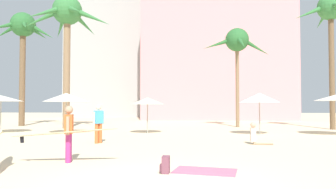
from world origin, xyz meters
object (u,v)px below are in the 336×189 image
Objects in this scene: palm_tree_center at (237,44)px; person_far_right at (67,132)px; person_mid_left at (257,136)px; palm_tree_right at (23,33)px; palm_tree_far_left at (67,20)px; palm_tree_left at (331,16)px; cafe_umbrella_3 at (66,97)px; cafe_umbrella_2 at (147,101)px; backpack at (166,165)px; person_mid_right at (98,122)px; beach_towel at (205,171)px; cafe_umbrella_4 at (1,98)px; cafe_umbrella_1 at (259,98)px.

palm_tree_center is 2.47× the size of person_far_right.
palm_tree_right is at bearing 152.51° from person_mid_left.
palm_tree_left is (18.69, -0.05, 0.01)m from palm_tree_far_left.
cafe_umbrella_3 is (-17.12, -4.04, -5.75)m from palm_tree_left.
palm_tree_center is (-6.12, 2.01, -1.50)m from palm_tree_left.
cafe_umbrella_3 reaches higher than cafe_umbrella_2.
person_mid_right reaches higher than backpack.
person_mid_left reaches higher than beach_towel.
palm_tree_right is at bearing 108.64° from person_far_right.
cafe_umbrella_2 is at bearing 3.16° from cafe_umbrella_3.
person_far_right reaches higher than backpack.
palm_tree_far_left is 18.21m from backpack.
backpack is (10.53, -10.41, -1.88)m from cafe_umbrella_4.
cafe_umbrella_4 is (-2.45, -3.99, -5.78)m from palm_tree_far_left.
cafe_umbrella_2 is (-12.33, -3.78, -5.95)m from palm_tree_left.
cafe_umbrella_2 is (6.35, -3.82, -5.94)m from palm_tree_far_left.
palm_tree_far_left is at bearing 150.19° from person_mid_left.
cafe_umbrella_1 is 0.93× the size of cafe_umbrella_4.
person_mid_left is at bearing 65.37° from beach_towel.
person_mid_left is (-1.13, -4.33, -1.76)m from cafe_umbrella_1.
cafe_umbrella_1 reaches higher than person_far_right.
cafe_umbrella_1 is 1.11× the size of cafe_umbrella_2.
cafe_umbrella_1 is 10.82m from beach_towel.
cafe_umbrella_3 reaches higher than backpack.
palm_tree_center is 12.14m from person_mid_left.
cafe_umbrella_4 is (-21.14, -3.95, -5.80)m from palm_tree_left.
palm_tree_center reaches higher than cafe_umbrella_2.
cafe_umbrella_1 is 1.50× the size of beach_towel.
palm_tree_left is 3.06× the size of person_far_right.
person_far_right is (-2.96, 1.23, 0.71)m from backpack.
cafe_umbrella_1 is at bearing -18.17° from palm_tree_far_left.
palm_tree_center is at bearing 77.74° from beach_towel.
palm_tree_left is 18.79m from beach_towel.
person_far_right is at bearing -68.75° from palm_tree_far_left.
cafe_umbrella_3 is at bearing -176.84° from cafe_umbrella_2.
cafe_umbrella_1 is at bearing -3.28° from cafe_umbrella_2.
cafe_umbrella_4 is 11.96m from person_far_right.
palm_tree_right reaches higher than backpack.
cafe_umbrella_3 reaches higher than cafe_umbrella_1.
palm_tree_far_left is 4.08× the size of cafe_umbrella_1.
palm_tree_left is 18.51m from cafe_umbrella_3.
person_mid_right reaches higher than person_mid_left.
palm_tree_left is at bearing 17.03° from cafe_umbrella_2.
palm_tree_far_left reaches higher than palm_tree_left.
backpack is (1.73, -10.58, -1.72)m from cafe_umbrella_2.
palm_tree_right is at bearing 150.49° from cafe_umbrella_2.
palm_tree_far_left reaches higher than person_far_right.
person_far_right is (5.12, -13.17, -6.96)m from palm_tree_far_left.
palm_tree_center is 3.21× the size of cafe_umbrella_1.
palm_tree_center is 18.04× the size of backpack.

